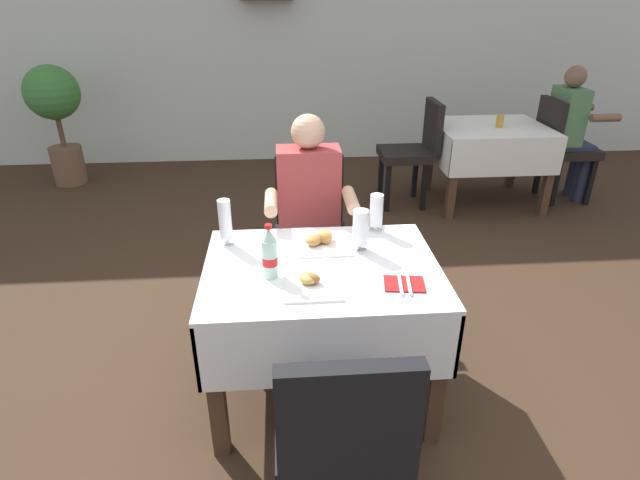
% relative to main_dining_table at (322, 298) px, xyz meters
% --- Properties ---
extents(ground_plane, '(11.00, 11.00, 0.00)m').
position_rel_main_dining_table_xyz_m(ground_plane, '(-0.11, -0.10, -0.56)').
color(ground_plane, '#382619').
extents(back_wall, '(11.00, 0.12, 3.17)m').
position_rel_main_dining_table_xyz_m(back_wall, '(-0.11, 4.05, 1.02)').
color(back_wall, silver).
rests_on(back_wall, ground).
extents(main_dining_table, '(1.07, 0.82, 0.74)m').
position_rel_main_dining_table_xyz_m(main_dining_table, '(0.00, 0.00, 0.00)').
color(main_dining_table, white).
rests_on(main_dining_table, ground).
extents(chair_far_diner_seat, '(0.44, 0.50, 0.97)m').
position_rel_main_dining_table_xyz_m(chair_far_diner_seat, '(-0.00, 0.80, -0.01)').
color(chair_far_diner_seat, black).
rests_on(chair_far_diner_seat, ground).
extents(chair_near_camera_side, '(0.44, 0.50, 0.97)m').
position_rel_main_dining_table_xyz_m(chair_near_camera_side, '(-0.00, -0.80, -0.01)').
color(chair_near_camera_side, black).
rests_on(chair_near_camera_side, ground).
extents(seated_diner_far, '(0.50, 0.46, 1.26)m').
position_rel_main_dining_table_xyz_m(seated_diner_far, '(-0.02, 0.69, 0.15)').
color(seated_diner_far, '#282D42').
rests_on(seated_diner_far, ground).
extents(plate_near_camera, '(0.25, 0.25, 0.06)m').
position_rel_main_dining_table_xyz_m(plate_near_camera, '(-0.06, -0.18, 0.19)').
color(plate_near_camera, white).
rests_on(plate_near_camera, main_dining_table).
extents(plate_far_diner, '(0.26, 0.26, 0.07)m').
position_rel_main_dining_table_xyz_m(plate_far_diner, '(0.02, 0.20, 0.20)').
color(plate_far_diner, white).
rests_on(plate_far_diner, main_dining_table).
extents(beer_glass_left, '(0.08, 0.08, 0.21)m').
position_rel_main_dining_table_xyz_m(beer_glass_left, '(0.20, 0.14, 0.28)').
color(beer_glass_left, white).
rests_on(beer_glass_left, main_dining_table).
extents(beer_glass_middle, '(0.07, 0.07, 0.20)m').
position_rel_main_dining_table_xyz_m(beer_glass_middle, '(0.31, 0.34, 0.28)').
color(beer_glass_middle, white).
rests_on(beer_glass_middle, main_dining_table).
extents(beer_glass_right, '(0.07, 0.07, 0.24)m').
position_rel_main_dining_table_xyz_m(beer_glass_right, '(-0.45, 0.25, 0.30)').
color(beer_glass_right, white).
rests_on(beer_glass_right, main_dining_table).
extents(cola_bottle_primary, '(0.07, 0.07, 0.25)m').
position_rel_main_dining_table_xyz_m(cola_bottle_primary, '(-0.23, -0.08, 0.29)').
color(cola_bottle_primary, silver).
rests_on(cola_bottle_primary, main_dining_table).
extents(napkin_cutlery_set, '(0.19, 0.19, 0.01)m').
position_rel_main_dining_table_xyz_m(napkin_cutlery_set, '(0.34, -0.19, 0.18)').
color(napkin_cutlery_set, maroon).
rests_on(napkin_cutlery_set, main_dining_table).
extents(background_dining_table, '(1.00, 0.86, 0.74)m').
position_rel_main_dining_table_xyz_m(background_dining_table, '(1.76, 2.47, -0.00)').
color(background_dining_table, white).
rests_on(background_dining_table, ground).
extents(background_chair_left, '(0.50, 0.44, 0.97)m').
position_rel_main_dining_table_xyz_m(background_chair_left, '(1.06, 2.47, -0.01)').
color(background_chair_left, black).
rests_on(background_chair_left, ground).
extents(background_chair_right, '(0.50, 0.44, 0.97)m').
position_rel_main_dining_table_xyz_m(background_chair_right, '(2.47, 2.47, -0.01)').
color(background_chair_right, black).
rests_on(background_chair_right, ground).
extents(background_patron, '(0.46, 0.50, 1.26)m').
position_rel_main_dining_table_xyz_m(background_patron, '(2.52, 2.47, 0.15)').
color(background_patron, '#282D42').
rests_on(background_patron, ground).
extents(background_table_tumbler, '(0.06, 0.06, 0.11)m').
position_rel_main_dining_table_xyz_m(background_table_tumbler, '(1.81, 2.41, 0.23)').
color(background_table_tumbler, '#C68928').
rests_on(background_table_tumbler, background_dining_table).
extents(potted_plant_corner, '(0.53, 0.53, 1.21)m').
position_rel_main_dining_table_xyz_m(potted_plant_corner, '(-2.41, 3.31, 0.22)').
color(potted_plant_corner, brown).
rests_on(potted_plant_corner, ground).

